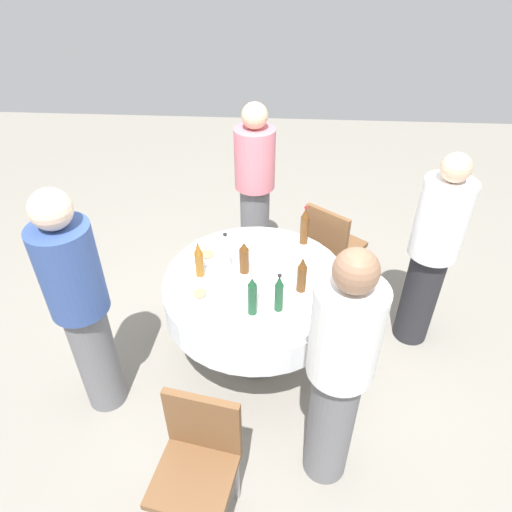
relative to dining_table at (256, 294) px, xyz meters
name	(u,v)px	position (x,y,z in m)	size (l,w,h in m)	color
ground_plane	(256,350)	(0.00, 0.00, -0.59)	(10.00, 10.00, 0.00)	gray
dining_table	(256,294)	(0.00, 0.00, 0.00)	(1.29, 1.29, 0.74)	white
bottle_clear_front	(226,253)	(-0.08, -0.21, 0.29)	(0.06, 0.06, 0.29)	silver
bottle_brown_rear	(244,258)	(-0.06, -0.08, 0.27)	(0.07, 0.07, 0.26)	#593314
bottle_brown_far	(302,275)	(0.11, 0.30, 0.28)	(0.07, 0.07, 0.28)	#593314
bottle_brown_north	(305,226)	(-0.43, 0.33, 0.30)	(0.06, 0.06, 0.31)	#593314
bottle_dark_green_inner	(279,294)	(0.31, 0.16, 0.28)	(0.06, 0.06, 0.28)	#194728
bottle_dark_green_outer	(252,296)	(0.35, 0.00, 0.29)	(0.06, 0.06, 0.29)	#194728
bottle_amber_right	(199,259)	(0.00, -0.38, 0.29)	(0.06, 0.06, 0.29)	#8C5619
wine_glass_north	(318,284)	(0.18, 0.41, 0.26)	(0.06, 0.06, 0.16)	white
wine_glass_inner	(253,288)	(0.24, 0.00, 0.26)	(0.07, 0.07, 0.14)	white
plate_south	(200,295)	(0.22, -0.35, 0.16)	(0.21, 0.21, 0.04)	white
plate_near	(264,242)	(-0.41, 0.03, 0.16)	(0.23, 0.23, 0.02)	white
plate_east	(207,256)	(-0.21, -0.37, 0.16)	(0.24, 0.24, 0.04)	white
fork_rear	(271,274)	(-0.04, 0.10, 0.15)	(0.18, 0.02, 0.01)	silver
fork_far	(228,325)	(0.47, -0.14, 0.15)	(0.18, 0.02, 0.01)	silver
folded_napkin	(305,263)	(-0.16, 0.34, 0.16)	(0.17, 0.17, 0.02)	white
person_front	(81,306)	(0.50, -1.01, 0.28)	(0.34, 0.34, 1.65)	slate
person_rear	(339,375)	(0.90, 0.48, 0.27)	(0.34, 0.34, 1.65)	slate
person_far	(255,189)	(-1.09, -0.08, 0.24)	(0.34, 0.34, 1.58)	slate
person_north	(432,253)	(-0.25, 1.23, 0.23)	(0.34, 0.34, 1.57)	#26262B
chair_outer	(331,243)	(-0.75, 0.58, -0.07)	(0.56, 0.56, 0.87)	brown
chair_right	(198,456)	(1.19, -0.22, -0.07)	(0.47, 0.47, 0.87)	brown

